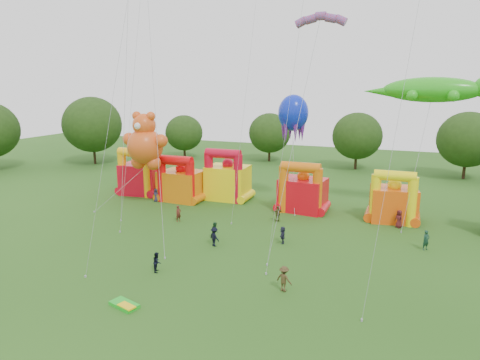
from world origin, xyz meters
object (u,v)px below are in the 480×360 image
(teddy_bear_kite, at_px, (133,165))
(octopus_kite, at_px, (293,150))
(gecko_kite, at_px, (422,137))
(spectator_4, at_px, (278,214))
(spectator_0, at_px, (156,195))
(bouncy_castle_0, at_px, (140,176))
(bouncy_castle_2, at_px, (227,180))

(teddy_bear_kite, distance_m, octopus_kite, 18.66)
(gecko_kite, distance_m, spectator_4, 16.75)
(gecko_kite, relative_size, spectator_0, 9.15)
(gecko_kite, height_order, spectator_4, gecko_kite)
(octopus_kite, bearing_deg, spectator_0, -164.83)
(bouncy_castle_0, bearing_deg, spectator_0, -33.12)
(gecko_kite, height_order, spectator_0, gecko_kite)
(bouncy_castle_2, relative_size, spectator_0, 3.99)
(bouncy_castle_0, relative_size, bouncy_castle_2, 0.95)
(octopus_kite, height_order, spectator_0, octopus_kite)
(teddy_bear_kite, height_order, spectator_4, teddy_bear_kite)
(gecko_kite, bearing_deg, octopus_kite, 177.81)
(teddy_bear_kite, bearing_deg, spectator_0, 71.48)
(teddy_bear_kite, distance_m, gecko_kite, 31.68)
(spectator_0, distance_m, spectator_4, 16.39)
(bouncy_castle_0, relative_size, spectator_0, 3.80)
(bouncy_castle_2, xyz_separation_m, gecko_kite, (22.00, -0.42, 6.37))
(bouncy_castle_0, bearing_deg, spectator_4, -13.11)
(bouncy_castle_2, bearing_deg, gecko_kite, -1.09)
(gecko_kite, relative_size, octopus_kite, 1.15)
(bouncy_castle_2, bearing_deg, teddy_bear_kite, -140.33)
(bouncy_castle_0, height_order, octopus_kite, octopus_kite)
(teddy_bear_kite, bearing_deg, gecko_kite, 12.49)
(octopus_kite, bearing_deg, bouncy_castle_0, -174.92)
(spectator_0, bearing_deg, spectator_4, -0.14)
(bouncy_castle_2, height_order, octopus_kite, octopus_kite)
(bouncy_castle_2, height_order, gecko_kite, gecko_kite)
(gecko_kite, bearing_deg, bouncy_castle_2, 178.91)
(teddy_bear_kite, bearing_deg, bouncy_castle_2, 39.67)
(bouncy_castle_0, distance_m, spectator_4, 20.81)
(spectator_0, bearing_deg, bouncy_castle_0, 154.19)
(bouncy_castle_2, bearing_deg, spectator_4, -36.80)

